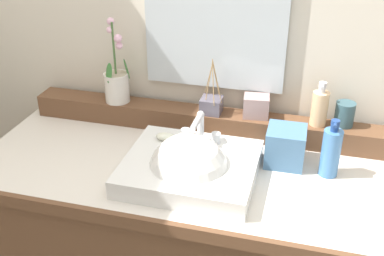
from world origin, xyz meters
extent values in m
cube|color=beige|center=(0.00, 0.43, 1.25)|extent=(3.15, 0.20, 2.49)
cube|color=silver|center=(0.00, 0.00, 0.83)|extent=(1.50, 0.64, 0.04)
cube|color=brown|center=(0.00, -0.32, 0.83)|extent=(1.50, 0.02, 0.04)
cube|color=brown|center=(0.00, 0.25, 0.89)|extent=(1.41, 0.11, 0.09)
cube|color=white|center=(0.01, -0.07, 0.87)|extent=(0.43, 0.38, 0.06)
sphere|color=white|center=(0.01, -0.08, 0.87)|extent=(0.27, 0.27, 0.27)
cylinder|color=silver|center=(0.01, 0.07, 0.96)|extent=(0.02, 0.02, 0.10)
cylinder|color=silver|center=(0.01, 0.01, 1.01)|extent=(0.02, 0.11, 0.02)
sphere|color=silver|center=(0.01, 0.07, 1.01)|extent=(0.03, 0.03, 0.03)
cylinder|color=silver|center=(-0.04, 0.07, 0.92)|extent=(0.03, 0.03, 0.04)
cylinder|color=silver|center=(0.07, 0.07, 0.92)|extent=(0.03, 0.03, 0.04)
ellipsoid|color=silver|center=(-0.11, 0.04, 0.92)|extent=(0.07, 0.04, 0.02)
cylinder|color=silver|center=(-0.37, 0.25, 0.99)|extent=(0.10, 0.10, 0.12)
cylinder|color=tan|center=(-0.37, 0.25, 1.04)|extent=(0.09, 0.09, 0.01)
cylinder|color=#476B38|center=(-0.37, 0.25, 1.15)|extent=(0.01, 0.01, 0.20)
ellipsoid|color=#387033|center=(-0.34, 0.27, 1.06)|extent=(0.04, 0.04, 0.09)
ellipsoid|color=#387033|center=(-0.38, 0.21, 1.06)|extent=(0.03, 0.03, 0.08)
sphere|color=#EAB1CA|center=(-0.36, 0.26, 1.16)|extent=(0.03, 0.03, 0.03)
sphere|color=#EAB1CA|center=(-0.36, 0.25, 1.19)|extent=(0.03, 0.03, 0.03)
sphere|color=#EAB1CA|center=(-0.39, 0.25, 1.22)|extent=(0.02, 0.02, 0.02)
sphere|color=#EAB1CA|center=(-0.38, 0.26, 1.25)|extent=(0.03, 0.03, 0.03)
cylinder|color=#E5B986|center=(0.40, 0.25, 0.99)|extent=(0.06, 0.06, 0.13)
cylinder|color=silver|center=(0.40, 0.25, 1.06)|extent=(0.02, 0.02, 0.02)
cylinder|color=silver|center=(0.40, 0.25, 1.08)|extent=(0.03, 0.03, 0.02)
cylinder|color=silver|center=(0.40, 0.23, 1.09)|extent=(0.01, 0.03, 0.01)
cylinder|color=#34545D|center=(0.49, 0.27, 0.97)|extent=(0.07, 0.07, 0.09)
cube|color=#544E5B|center=(0.01, 0.25, 0.96)|extent=(0.08, 0.08, 0.06)
cylinder|color=#9E7A4C|center=(0.03, 0.24, 1.06)|extent=(0.04, 0.01, 0.16)
cylinder|color=#9E7A4C|center=(0.02, 0.27, 1.06)|extent=(0.02, 0.05, 0.16)
cylinder|color=#9E7A4C|center=(-0.01, 0.27, 1.05)|extent=(0.04, 0.04, 0.14)
cylinder|color=#9E7A4C|center=(0.00, 0.24, 1.06)|extent=(0.02, 0.02, 0.16)
cylinder|color=#9E7A4C|center=(0.02, 0.23, 1.05)|extent=(0.02, 0.04, 0.14)
cube|color=gray|center=(0.17, 0.26, 0.97)|extent=(0.10, 0.09, 0.08)
cylinder|color=#447AB6|center=(0.45, 0.06, 0.93)|extent=(0.06, 0.06, 0.16)
cylinder|color=navy|center=(0.45, 0.06, 1.02)|extent=(0.02, 0.02, 0.02)
cylinder|color=navy|center=(0.45, 0.06, 1.04)|extent=(0.03, 0.03, 0.02)
cylinder|color=navy|center=(0.45, 0.05, 1.04)|extent=(0.01, 0.03, 0.01)
cube|color=teal|center=(0.30, 0.10, 0.91)|extent=(0.13, 0.13, 0.13)
cube|color=silver|center=(0.00, 0.31, 1.27)|extent=(0.52, 0.02, 0.53)
camera|label=1|loc=(0.36, -1.34, 1.73)|focal=44.61mm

